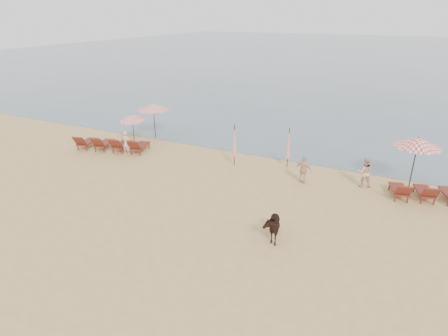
# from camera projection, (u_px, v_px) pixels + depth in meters

# --- Properties ---
(ground) EXTENTS (120.00, 120.00, 0.00)m
(ground) POSITION_uv_depth(u_px,v_px,m) (169.00, 238.00, 14.77)
(ground) COLOR tan
(ground) RESTS_ON ground
(sea) EXTENTS (160.00, 140.00, 0.06)m
(sea) POSITION_uv_depth(u_px,v_px,m) (375.00, 53.00, 81.17)
(sea) COLOR #51606B
(sea) RESTS_ON ground
(lounger_cluster_left) EXTENTS (4.73, 2.86, 0.70)m
(lounger_cluster_left) POSITION_uv_depth(u_px,v_px,m) (111.00, 144.00, 23.81)
(lounger_cluster_left) COLOR maroon
(lounger_cluster_left) RESTS_ON ground
(lounger_cluster_right) EXTENTS (3.31, 2.44, 0.65)m
(lounger_cluster_right) POSITION_uv_depth(u_px,v_px,m) (426.00, 192.00, 17.51)
(lounger_cluster_right) COLOR maroon
(lounger_cluster_right) RESTS_ON ground
(umbrella_open_left_a) EXTENTS (2.17, 2.17, 2.47)m
(umbrella_open_left_a) POSITION_uv_depth(u_px,v_px,m) (153.00, 107.00, 25.70)
(umbrella_open_left_a) COLOR black
(umbrella_open_left_a) RESTS_ON ground
(umbrella_open_left_b) EXTENTS (1.65, 1.68, 2.11)m
(umbrella_open_left_b) POSITION_uv_depth(u_px,v_px,m) (132.00, 117.00, 24.60)
(umbrella_open_left_b) COLOR black
(umbrella_open_left_b) RESTS_ON ground
(umbrella_open_right) EXTENTS (2.19, 2.19, 2.67)m
(umbrella_open_right) POSITION_uv_depth(u_px,v_px,m) (418.00, 142.00, 18.10)
(umbrella_open_right) COLOR black
(umbrella_open_right) RESTS_ON ground
(umbrella_closed_left) EXTENTS (0.28, 0.28, 2.32)m
(umbrella_closed_left) POSITION_uv_depth(u_px,v_px,m) (289.00, 143.00, 20.94)
(umbrella_closed_left) COLOR black
(umbrella_closed_left) RESTS_ON ground
(umbrella_closed_right) EXTENTS (0.30, 0.30, 2.43)m
(umbrella_closed_right) POSITION_uv_depth(u_px,v_px,m) (234.00, 141.00, 21.18)
(umbrella_closed_right) COLOR black
(umbrella_closed_right) RESTS_ON ground
(cow) EXTENTS (1.10, 1.59, 1.23)m
(cow) POSITION_uv_depth(u_px,v_px,m) (271.00, 225.00, 14.48)
(cow) COLOR black
(cow) RESTS_ON ground
(beachgoer_left) EXTENTS (0.58, 0.41, 1.53)m
(beachgoer_left) POSITION_uv_depth(u_px,v_px,m) (126.00, 143.00, 23.05)
(beachgoer_left) COLOR #E2B08D
(beachgoer_left) RESTS_ON ground
(beachgoer_right_a) EXTENTS (0.91, 0.80, 1.58)m
(beachgoer_right_a) POSITION_uv_depth(u_px,v_px,m) (365.00, 172.00, 18.82)
(beachgoer_right_a) COLOR #DFA98B
(beachgoer_right_a) RESTS_ON ground
(beachgoer_right_b) EXTENTS (0.93, 0.55, 1.49)m
(beachgoer_right_b) POSITION_uv_depth(u_px,v_px,m) (304.00, 170.00, 19.19)
(beachgoer_right_b) COLOR #D8AB87
(beachgoer_right_b) RESTS_ON ground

